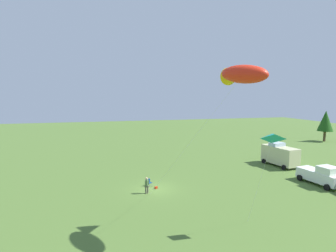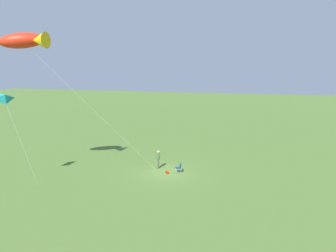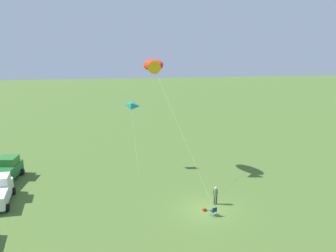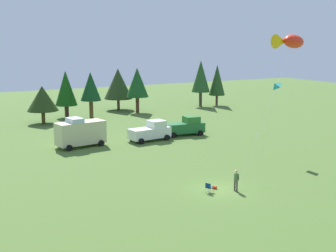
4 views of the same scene
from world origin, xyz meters
TOP-DOWN VIEW (x-y plane):
  - ground_plane at (0.00, 0.00)m, footprint 160.00×160.00m
  - person_kite_flyer at (1.08, -1.01)m, footprint 0.42×0.52m
  - folding_chair at (-1.08, -0.39)m, footprint 0.64×0.64m
  - backpack_on_grass at (-0.10, 0.23)m, footprint 0.36×0.39m
  - van_camper_beige at (-4.96, 19.86)m, footprint 5.66×3.22m
  - truck_white_pickup at (3.40, 19.01)m, footprint 5.19×2.87m
  - kite_large_fish at (10.78, 4.01)m, footprint 11.80×6.24m
  - kite_delta_teal at (11.18, 6.48)m, footprint 2.52×1.56m

SIDE VIEW (x-z plane):
  - ground_plane at x=0.00m, z-range 0.00..0.00m
  - backpack_on_grass at x=-0.10m, z-range 0.00..0.22m
  - folding_chair at x=-1.08m, z-range 0.08..0.90m
  - person_kite_flyer at x=1.08m, z-range 0.15..1.89m
  - truck_white_pickup at x=3.40m, z-range -0.07..2.27m
  - van_camper_beige at x=-4.96m, z-range -0.03..3.31m
  - kite_delta_teal at x=11.18m, z-range 3.42..11.16m
  - kite_large_fish at x=10.78m, z-range 5.46..17.95m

